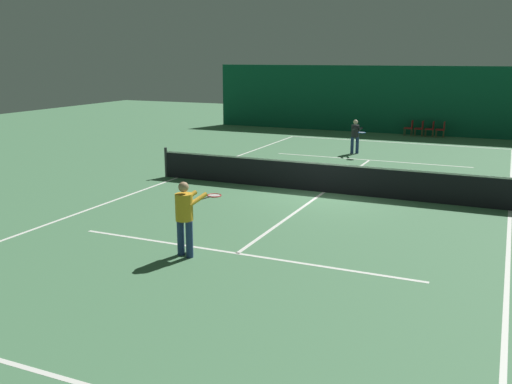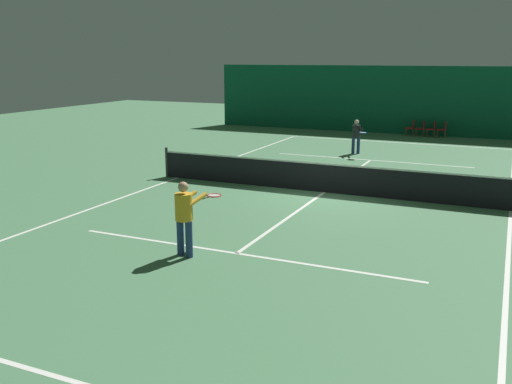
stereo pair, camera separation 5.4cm
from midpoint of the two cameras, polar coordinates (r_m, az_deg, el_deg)
name	(u,v)px [view 1 (the left image)]	position (r m, az deg, el deg)	size (l,w,h in m)	color
ground_plane	(324,192)	(18.45, 6.72, -0.02)	(60.00, 60.00, 0.00)	#4C7F56
backdrop_curtain	(408,100)	(33.03, 14.93, 8.84)	(23.00, 0.12, 3.76)	#0F5138
court_line_baseline_far	(394,142)	(29.83, 13.62, 4.84)	(11.00, 0.10, 0.00)	white
court_line_baseline_near	(61,378)	(8.58, -19.11, -17.15)	(11.00, 0.10, 0.00)	white
court_line_service_far	(369,160)	(24.51, 11.22, 3.16)	(8.25, 0.10, 0.00)	white
court_line_service_near	(237,253)	(12.71, -2.02, -6.15)	(8.25, 0.10, 0.00)	white
court_line_sideline_left	(177,178)	(20.70, -7.96, 1.42)	(0.10, 23.80, 0.00)	white
court_line_sideline_right	(510,211)	(17.68, 23.98, -1.70)	(0.10, 23.80, 0.00)	white
court_line_centre	(324,192)	(18.45, 6.72, -0.02)	(0.10, 12.80, 0.00)	white
tennis_net	(324,177)	(18.33, 6.76, 1.53)	(12.00, 0.10, 1.07)	black
player_near	(186,213)	(12.39, -7.17, -2.09)	(0.65, 1.39, 1.66)	navy
player_far	(355,134)	(25.87, 9.86, 5.73)	(0.96, 1.27, 1.52)	navy
courtside_chair_0	(410,127)	(32.58, 15.09, 6.31)	(0.44, 0.44, 0.84)	brown
courtside_chair_1	(420,127)	(32.50, 16.07, 6.23)	(0.44, 0.44, 0.84)	brown
courtside_chair_2	(431,128)	(32.43, 17.05, 6.15)	(0.44, 0.44, 0.84)	brown
courtside_chair_3	(442,128)	(32.36, 18.04, 6.07)	(0.44, 0.44, 0.84)	brown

